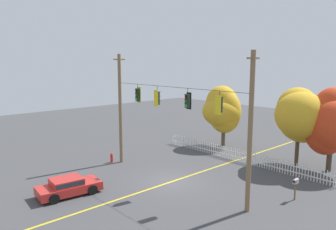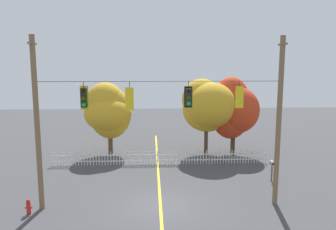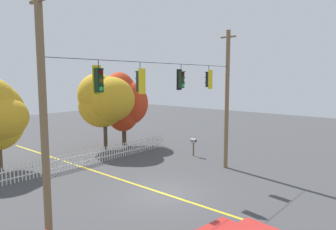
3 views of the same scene
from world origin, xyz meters
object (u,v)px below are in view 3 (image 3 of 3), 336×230
traffic_signal_eastbound_side (99,80)px  autumn_oak_far_east (124,102)px  roadside_mailbox (194,142)px  autumn_maple_mid (104,100)px  traffic_signal_southbound_primary (140,81)px  traffic_signal_northbound_primary (181,80)px  traffic_signal_westbound_side (209,79)px

traffic_signal_eastbound_side → autumn_oak_far_east: traffic_signal_eastbound_side is taller
autumn_oak_far_east → roadside_mailbox: size_ratio=4.76×
roadside_mailbox → autumn_oak_far_east: bearing=97.4°
traffic_signal_eastbound_side → autumn_maple_mid: traffic_signal_eastbound_side is taller
traffic_signal_southbound_primary → traffic_signal_northbound_primary: 3.09m
traffic_signal_eastbound_side → traffic_signal_westbound_side: same height
traffic_signal_southbound_primary → roadside_mailbox: bearing=21.3°
traffic_signal_eastbound_side → roadside_mailbox: traffic_signal_eastbound_side is taller
traffic_signal_westbound_side → autumn_oak_far_east: size_ratio=0.21×
traffic_signal_eastbound_side → roadside_mailbox: 12.96m
autumn_maple_mid → roadside_mailbox: bearing=-64.9°
traffic_signal_southbound_primary → traffic_signal_northbound_primary: same height
autumn_maple_mid → roadside_mailbox: 8.25m
traffic_signal_eastbound_side → autumn_maple_mid: (8.24, 10.45, -1.76)m
traffic_signal_eastbound_side → traffic_signal_southbound_primary: size_ratio=0.98×
traffic_signal_eastbound_side → traffic_signal_northbound_primary: (5.45, -0.00, 0.00)m
traffic_signal_eastbound_side → autumn_oak_far_east: 15.14m
traffic_signal_eastbound_side → traffic_signal_southbound_primary: same height
traffic_signal_northbound_primary → autumn_maple_mid: bearing=75.1°
roadside_mailbox → traffic_signal_southbound_primary: bearing=-158.7°
traffic_signal_northbound_primary → autumn_oak_far_east: traffic_signal_northbound_primary is taller
traffic_signal_northbound_primary → autumn_oak_far_east: 11.99m
autumn_maple_mid → autumn_oak_far_east: (2.31, 0.20, -0.34)m
traffic_signal_southbound_primary → roadside_mailbox: traffic_signal_southbound_primary is taller
traffic_signal_southbound_primary → autumn_oak_far_east: traffic_signal_southbound_primary is taller
traffic_signal_southbound_primary → autumn_maple_mid: traffic_signal_southbound_primary is taller
autumn_maple_mid → roadside_mailbox: size_ratio=4.66×
traffic_signal_westbound_side → traffic_signal_eastbound_side: bearing=179.9°
autumn_maple_mid → autumn_oak_far_east: autumn_oak_far_east is taller
traffic_signal_westbound_side → autumn_maple_mid: 10.62m
traffic_signal_southbound_primary → roadside_mailbox: (9.11, 3.55, -4.83)m
traffic_signal_northbound_primary → autumn_oak_far_east: (5.09, 10.65, -2.11)m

